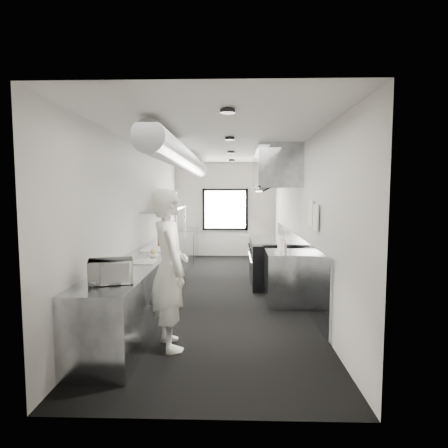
# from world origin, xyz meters

# --- Properties ---
(floor) EXTENTS (3.00, 8.00, 0.01)m
(floor) POSITION_xyz_m (0.00, 0.00, 0.00)
(floor) COLOR black
(floor) RESTS_ON ground
(ceiling) EXTENTS (3.00, 8.00, 0.01)m
(ceiling) POSITION_xyz_m (0.00, 0.00, 2.80)
(ceiling) COLOR beige
(ceiling) RESTS_ON wall_back
(wall_back) EXTENTS (3.00, 0.02, 2.80)m
(wall_back) POSITION_xyz_m (0.00, 4.00, 1.40)
(wall_back) COLOR beige
(wall_back) RESTS_ON floor
(wall_front) EXTENTS (3.00, 0.02, 2.80)m
(wall_front) POSITION_xyz_m (0.00, -4.00, 1.40)
(wall_front) COLOR beige
(wall_front) RESTS_ON floor
(wall_left) EXTENTS (0.02, 8.00, 2.80)m
(wall_left) POSITION_xyz_m (-1.50, 0.00, 1.40)
(wall_left) COLOR beige
(wall_left) RESTS_ON floor
(wall_right) EXTENTS (0.02, 8.00, 2.80)m
(wall_right) POSITION_xyz_m (1.50, 0.00, 1.40)
(wall_right) COLOR beige
(wall_right) RESTS_ON floor
(wall_cladding) EXTENTS (0.03, 5.50, 1.10)m
(wall_cladding) POSITION_xyz_m (1.48, 0.30, 0.55)
(wall_cladding) COLOR gray
(wall_cladding) RESTS_ON wall_right
(hvac_duct) EXTENTS (0.40, 6.40, 0.40)m
(hvac_duct) POSITION_xyz_m (-0.70, 0.40, 2.55)
(hvac_duct) COLOR gray
(hvac_duct) RESTS_ON ceiling
(service_window) EXTENTS (1.36, 0.05, 1.25)m
(service_window) POSITION_xyz_m (0.00, 3.96, 1.40)
(service_window) COLOR white
(service_window) RESTS_ON wall_back
(exhaust_hood) EXTENTS (0.81, 2.20, 0.88)m
(exhaust_hood) POSITION_xyz_m (1.10, 0.70, 2.39)
(exhaust_hood) COLOR gray
(exhaust_hood) RESTS_ON ceiling
(prep_counter) EXTENTS (0.70, 6.00, 0.90)m
(prep_counter) POSITION_xyz_m (-1.15, -0.50, 0.45)
(prep_counter) COLOR gray
(prep_counter) RESTS_ON floor
(pass_shelf) EXTENTS (0.45, 3.00, 0.68)m
(pass_shelf) POSITION_xyz_m (-1.19, 1.00, 1.54)
(pass_shelf) COLOR gray
(pass_shelf) RESTS_ON prep_counter
(range) EXTENTS (0.88, 1.60, 0.94)m
(range) POSITION_xyz_m (1.04, 0.70, 0.47)
(range) COLOR black
(range) RESTS_ON floor
(bottle_station) EXTENTS (0.65, 0.80, 0.90)m
(bottle_station) POSITION_xyz_m (1.15, -0.70, 0.45)
(bottle_station) COLOR gray
(bottle_station) RESTS_ON floor
(far_work_table) EXTENTS (0.70, 1.20, 0.90)m
(far_work_table) POSITION_xyz_m (-1.15, 3.20, 0.45)
(far_work_table) COLOR gray
(far_work_table) RESTS_ON floor
(notice_sheet_a) EXTENTS (0.02, 0.28, 0.38)m
(notice_sheet_a) POSITION_xyz_m (1.47, -1.20, 1.60)
(notice_sheet_a) COLOR white
(notice_sheet_a) RESTS_ON wall_right
(notice_sheet_b) EXTENTS (0.02, 0.28, 0.38)m
(notice_sheet_b) POSITION_xyz_m (1.47, -1.55, 1.55)
(notice_sheet_b) COLOR white
(notice_sheet_b) RESTS_ON wall_right
(line_cook) EXTENTS (0.72, 0.84, 1.96)m
(line_cook) POSITION_xyz_m (-0.52, -2.54, 0.98)
(line_cook) COLOR silver
(line_cook) RESTS_ON floor
(microwave) EXTENTS (0.53, 0.46, 0.27)m
(microwave) POSITION_xyz_m (-1.12, -2.91, 1.03)
(microwave) COLOR silver
(microwave) RESTS_ON prep_counter
(deli_tub_a) EXTENTS (0.13, 0.13, 0.09)m
(deli_tub_a) POSITION_xyz_m (-1.31, -2.77, 0.95)
(deli_tub_a) COLOR #A3AEA0
(deli_tub_a) RESTS_ON prep_counter
(deli_tub_b) EXTENTS (0.18, 0.18, 0.11)m
(deli_tub_b) POSITION_xyz_m (-1.31, -2.42, 0.95)
(deli_tub_b) COLOR #A3AEA0
(deli_tub_b) RESTS_ON prep_counter
(newspaper) EXTENTS (0.35, 0.42, 0.01)m
(newspaper) POSITION_xyz_m (-1.04, -1.69, 0.91)
(newspaper) COLOR silver
(newspaper) RESTS_ON prep_counter
(small_plate) EXTENTS (0.20, 0.20, 0.02)m
(small_plate) POSITION_xyz_m (-1.04, -1.10, 0.91)
(small_plate) COLOR silver
(small_plate) RESTS_ON prep_counter
(pastry) EXTENTS (0.10, 0.10, 0.10)m
(pastry) POSITION_xyz_m (-1.04, -1.10, 0.96)
(pastry) COLOR tan
(pastry) RESTS_ON small_plate
(cutting_board) EXTENTS (0.47, 0.61, 0.02)m
(cutting_board) POSITION_xyz_m (-1.13, -0.53, 0.91)
(cutting_board) COLOR silver
(cutting_board) RESTS_ON prep_counter
(knife_block) EXTENTS (0.13, 0.21, 0.22)m
(knife_block) POSITION_xyz_m (-1.25, 0.44, 1.01)
(knife_block) COLOR #52301D
(knife_block) RESTS_ON prep_counter
(plate_stack_a) EXTENTS (0.32, 0.32, 0.29)m
(plate_stack_a) POSITION_xyz_m (-1.17, 0.36, 1.72)
(plate_stack_a) COLOR silver
(plate_stack_a) RESTS_ON pass_shelf
(plate_stack_b) EXTENTS (0.29, 0.29, 0.29)m
(plate_stack_b) POSITION_xyz_m (-1.18, 0.67, 1.72)
(plate_stack_b) COLOR silver
(plate_stack_b) RESTS_ON pass_shelf
(plate_stack_c) EXTENTS (0.31, 0.31, 0.34)m
(plate_stack_c) POSITION_xyz_m (-1.20, 1.25, 1.74)
(plate_stack_c) COLOR silver
(plate_stack_c) RESTS_ON pass_shelf
(plate_stack_d) EXTENTS (0.29, 0.29, 0.39)m
(plate_stack_d) POSITION_xyz_m (-1.19, 1.58, 1.76)
(plate_stack_d) COLOR silver
(plate_stack_d) RESTS_ON pass_shelf
(squeeze_bottle_a) EXTENTS (0.08, 0.08, 0.19)m
(squeeze_bottle_a) POSITION_xyz_m (1.10, -1.00, 0.99)
(squeeze_bottle_a) COLOR silver
(squeeze_bottle_a) RESTS_ON bottle_station
(squeeze_bottle_b) EXTENTS (0.06, 0.06, 0.16)m
(squeeze_bottle_b) POSITION_xyz_m (1.12, -0.87, 0.98)
(squeeze_bottle_b) COLOR silver
(squeeze_bottle_b) RESTS_ON bottle_station
(squeeze_bottle_c) EXTENTS (0.08, 0.08, 0.19)m
(squeeze_bottle_c) POSITION_xyz_m (1.13, -0.74, 1.00)
(squeeze_bottle_c) COLOR silver
(squeeze_bottle_c) RESTS_ON bottle_station
(squeeze_bottle_d) EXTENTS (0.08, 0.08, 0.20)m
(squeeze_bottle_d) POSITION_xyz_m (1.09, -0.58, 1.00)
(squeeze_bottle_d) COLOR silver
(squeeze_bottle_d) RESTS_ON bottle_station
(squeeze_bottle_e) EXTENTS (0.06, 0.06, 0.17)m
(squeeze_bottle_e) POSITION_xyz_m (1.07, -0.44, 0.98)
(squeeze_bottle_e) COLOR silver
(squeeze_bottle_e) RESTS_ON bottle_station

